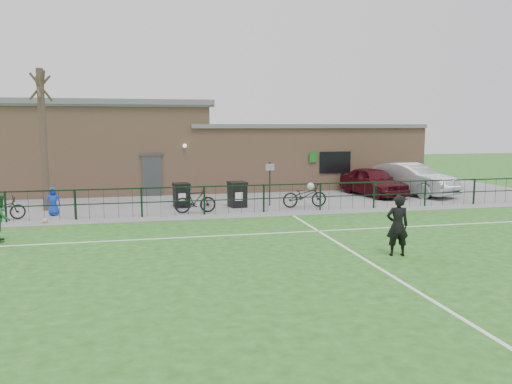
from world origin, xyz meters
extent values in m
plane|color=#20591A|center=(0.00, 0.00, 0.00)|extent=(90.00, 90.00, 0.00)
cube|color=slate|center=(0.00, 13.50, 0.01)|extent=(34.00, 13.00, 0.02)
cube|color=white|center=(0.00, 7.80, 0.00)|extent=(28.00, 0.10, 0.01)
cube|color=white|center=(0.00, 4.00, 0.00)|extent=(28.00, 0.10, 0.01)
cube|color=white|center=(2.00, 0.00, 0.00)|extent=(0.10, 16.00, 0.01)
cube|color=black|center=(0.00, 8.00, 0.60)|extent=(28.00, 0.10, 1.20)
cylinder|color=#413027|center=(-8.00, 10.50, 3.00)|extent=(0.30, 0.30, 6.00)
cube|color=black|center=(-2.28, 10.09, 0.51)|extent=(0.73, 0.81, 0.99)
cube|color=black|center=(0.16, 9.61, 0.54)|extent=(0.80, 0.88, 1.04)
cylinder|color=black|center=(1.66, 9.61, 1.02)|extent=(0.06, 0.06, 2.00)
imported|color=#460C15|center=(7.72, 11.67, 0.75)|extent=(2.50, 4.55, 1.47)
imported|color=#A1A3A8|center=(9.73, 11.57, 0.85)|extent=(3.72, 5.31, 1.66)
imported|color=black|center=(-9.25, 8.35, 0.47)|extent=(1.82, 1.22, 0.90)
imported|color=black|center=(-1.83, 8.45, 0.54)|extent=(1.74, 0.53, 1.04)
imported|color=black|center=(3.07, 8.85, 0.55)|extent=(2.02, 0.72, 1.06)
imported|color=#1439BC|center=(-7.49, 9.09, 0.60)|extent=(0.57, 0.37, 1.15)
imported|color=black|center=(3.05, 0.42, 0.87)|extent=(0.70, 0.52, 1.73)
sphere|color=white|center=(1.51, 3.46, 1.66)|extent=(0.22, 0.22, 0.22)
imported|color=#195A24|center=(-8.33, 4.78, 0.75)|extent=(0.69, 0.82, 1.49)
sphere|color=silver|center=(-7.55, 7.50, 0.11)|extent=(0.21, 0.21, 0.21)
cube|color=tan|center=(0.00, 16.50, 1.75)|extent=(24.00, 5.00, 3.50)
cube|color=tan|center=(-6.24, 16.50, 4.10)|extent=(11.52, 5.00, 1.20)
cube|color=slate|center=(-6.24, 16.50, 4.82)|extent=(12.02, 5.40, 0.28)
cube|color=slate|center=(5.28, 16.50, 3.60)|extent=(13.44, 5.30, 0.22)
cube|color=#383A3D|center=(-3.50, 13.97, 1.05)|extent=(1.00, 0.08, 2.10)
cube|color=black|center=(6.50, 13.97, 1.60)|extent=(1.80, 0.08, 1.20)
cube|color=#19661E|center=(5.20, 13.92, 1.90)|extent=(0.45, 0.04, 0.55)
camera|label=1|loc=(-3.80, -12.12, 3.66)|focal=35.00mm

